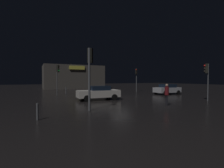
{
  "coord_description": "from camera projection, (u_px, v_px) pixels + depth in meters",
  "views": [
    {
      "loc": [
        -9.6,
        -17.34,
        2.22
      ],
      "look_at": [
        0.09,
        2.68,
        1.57
      ],
      "focal_mm": 26.03,
      "sensor_mm": 36.0,
      "label": 1
    }
  ],
  "objects": [
    {
      "name": "car_near",
      "position": [
        99.0,
        93.0,
        17.37
      ],
      "size": [
        4.57,
        2.14,
        1.52
      ],
      "color": "silver",
      "rests_on": "ground"
    },
    {
      "name": "bollard_kerb_a",
      "position": [
        37.0,
        112.0,
        8.81
      ],
      "size": [
        0.11,
        0.11,
        0.92
      ],
      "primitive_type": "cylinder",
      "color": "#595B60",
      "rests_on": "ground"
    },
    {
      "name": "ground_plane",
      "position": [
        121.0,
        97.0,
        19.84
      ],
      "size": [
        120.0,
        120.0,
        0.0
      ],
      "primitive_type": "plane",
      "color": "black"
    },
    {
      "name": "store_building",
      "position": [
        73.0,
        77.0,
        41.24
      ],
      "size": [
        14.1,
        8.75,
        5.59
      ],
      "color": "#4C4742",
      "rests_on": "ground"
    },
    {
      "name": "traffic_signal_main",
      "position": [
        90.0,
        68.0,
        11.47
      ],
      "size": [
        0.42,
        0.42,
        4.42
      ],
      "color": "#595B60",
      "rests_on": "ground"
    },
    {
      "name": "traffic_signal_cross_left",
      "position": [
        207.0,
        72.0,
        16.59
      ],
      "size": [
        0.42,
        0.42,
        3.82
      ],
      "color": "#595B60",
      "rests_on": "ground"
    },
    {
      "name": "pedestrian",
      "position": [
        167.0,
        93.0,
        13.73
      ],
      "size": [
        0.43,
        0.43,
        1.83
      ],
      "color": "black",
      "rests_on": "ground"
    },
    {
      "name": "car_far",
      "position": [
        167.0,
        89.0,
        23.89
      ],
      "size": [
        3.86,
        2.06,
        1.5
      ],
      "color": "#B7B7BF",
      "rests_on": "ground"
    },
    {
      "name": "traffic_signal_opposite",
      "position": [
        58.0,
        72.0,
        22.2
      ],
      "size": [
        0.43,
        0.42,
        4.18
      ],
      "color": "#595B60",
      "rests_on": "ground"
    },
    {
      "name": "bollard_kerb_b",
      "position": [
        66.0,
        90.0,
        24.29
      ],
      "size": [
        0.12,
        0.12,
        1.12
      ],
      "primitive_type": "cylinder",
      "color": "#595B60",
      "rests_on": "ground"
    },
    {
      "name": "traffic_signal_cross_right",
      "position": [
        136.0,
        75.0,
        29.15
      ],
      "size": [
        0.42,
        0.42,
        4.14
      ],
      "color": "#595B60",
      "rests_on": "ground"
    }
  ]
}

